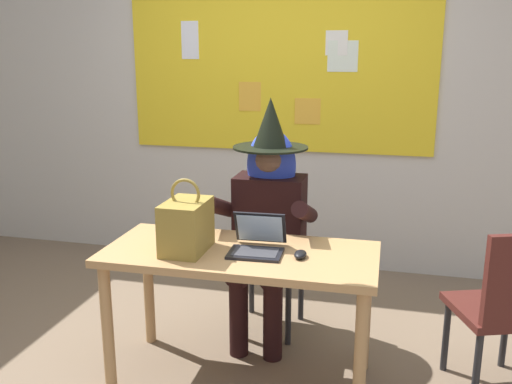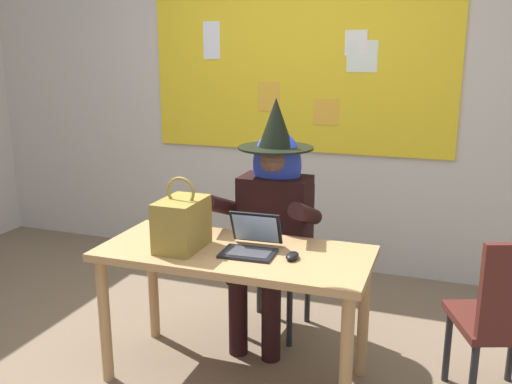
% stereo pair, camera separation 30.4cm
% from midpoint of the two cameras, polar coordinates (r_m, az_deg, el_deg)
% --- Properties ---
extents(ground_plane, '(24.00, 24.00, 0.00)m').
position_cam_midpoint_polar(ground_plane, '(3.21, -2.38, -18.00)').
color(ground_plane, '#75604C').
extents(wall_back_bulletin, '(5.86, 1.97, 2.63)m').
position_cam_midpoint_polar(wall_back_bulletin, '(4.44, 6.33, 9.19)').
color(wall_back_bulletin, beige).
rests_on(wall_back_bulletin, ground).
extents(desk_main, '(1.40, 0.64, 0.73)m').
position_cam_midpoint_polar(desk_main, '(2.88, 0.84, -7.90)').
color(desk_main, tan).
rests_on(desk_main, ground).
extents(chair_at_desk, '(0.44, 0.44, 0.92)m').
position_cam_midpoint_polar(chair_at_desk, '(3.52, 4.82, -5.71)').
color(chair_at_desk, '#2D3347').
rests_on(chair_at_desk, ground).
extents(person_costumed, '(0.59, 0.69, 1.46)m').
position_cam_midpoint_polar(person_costumed, '(3.32, 4.29, -1.69)').
color(person_costumed, black).
rests_on(person_costumed, ground).
extents(laptop, '(0.28, 0.29, 0.19)m').
position_cam_midpoint_polar(laptop, '(2.81, 2.61, -5.32)').
color(laptop, black).
rests_on(laptop, desk_main).
extents(computer_mouse, '(0.06, 0.10, 0.03)m').
position_cam_midpoint_polar(computer_mouse, '(2.73, 6.96, -6.59)').
color(computer_mouse, black).
rests_on(computer_mouse, desk_main).
extents(handbag, '(0.20, 0.30, 0.38)m').
position_cam_midpoint_polar(handbag, '(2.83, -4.61, -3.28)').
color(handbag, olive).
rests_on(handbag, desk_main).
extents(chair_extra_corner, '(0.54, 0.54, 0.90)m').
position_cam_midpoint_polar(chair_extra_corner, '(2.99, 27.17, -11.28)').
color(chair_extra_corner, '#4C1E19').
rests_on(chair_extra_corner, ground).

